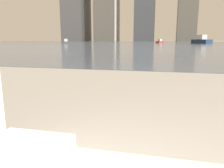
# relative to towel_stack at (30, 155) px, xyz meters

# --- Properties ---
(towel_stack) EXTENTS (0.29, 0.17, 0.12)m
(towel_stack) POSITION_rel_towel_stack_xyz_m (0.00, 0.00, 0.00)
(towel_stack) COLOR white
(towel_stack) RESTS_ON bathtub
(harbor_water) EXTENTS (180.00, 110.00, 0.01)m
(harbor_water) POSITION_rel_towel_stack_xyz_m (0.02, 61.21, -0.56)
(harbor_water) COLOR slate
(harbor_water) RESTS_ON ground_plane
(harbor_boat_2) EXTENTS (2.21, 3.09, 1.10)m
(harbor_boat_2) POSITION_rel_towel_stack_xyz_m (-21.27, 46.22, -0.17)
(harbor_boat_2) COLOR #4C4C51
(harbor_boat_2) RESTS_ON harbor_water
(harbor_boat_4) EXTENTS (2.15, 2.92, 1.05)m
(harbor_boat_4) POSITION_rel_towel_stack_xyz_m (-0.60, 62.20, -0.19)
(harbor_boat_4) COLOR maroon
(harbor_boat_4) RESTS_ON harbor_water
(harbor_boat_5) EXTENTS (4.29, 5.64, 2.03)m
(harbor_boat_5) POSITION_rel_towel_stack_xyz_m (9.16, 55.43, 0.16)
(harbor_boat_5) COLOR navy
(harbor_boat_5) RESTS_ON harbor_water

